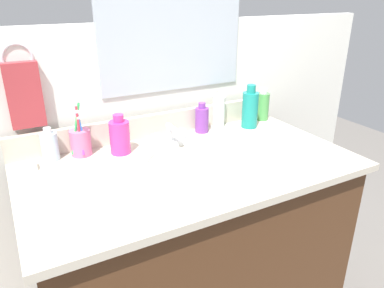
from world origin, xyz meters
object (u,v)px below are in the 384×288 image
(bottle_gel_clear, at_px, (50,146))
(bottle_lotion_white, at_px, (219,110))
(bottle_cream_purple, at_px, (202,119))
(soap_bar, at_px, (26,167))
(cup_pink, at_px, (80,141))
(bottle_mouthwash_teal, at_px, (250,109))
(faucet, at_px, (170,137))
(bottle_toner_green, at_px, (263,106))
(hand_towel, at_px, (25,95))
(bottle_soap_pink, at_px, (120,136))

(bottle_gel_clear, bearing_deg, bottle_lotion_white, 1.21)
(bottle_cream_purple, xyz_separation_m, soap_bar, (-0.68, -0.03, -0.04))
(cup_pink, xyz_separation_m, soap_bar, (-0.19, -0.04, -0.04))
(bottle_gel_clear, height_order, bottle_lotion_white, bottle_lotion_white)
(bottle_lotion_white, bearing_deg, bottle_cream_purple, -164.43)
(bottle_cream_purple, bearing_deg, bottle_lotion_white, 15.57)
(bottle_mouthwash_teal, height_order, bottle_cream_purple, bottle_mouthwash_teal)
(bottle_lotion_white, bearing_deg, cup_pink, -177.57)
(faucet, relative_size, bottle_toner_green, 1.11)
(bottle_gel_clear, bearing_deg, soap_bar, -151.30)
(bottle_gel_clear, xyz_separation_m, cup_pink, (0.10, -0.01, 0.00))
(bottle_mouthwash_teal, relative_size, soap_bar, 2.87)
(bottle_mouthwash_teal, bearing_deg, hand_towel, 171.91)
(bottle_gel_clear, bearing_deg, bottle_mouthwash_teal, -4.16)
(cup_pink, bearing_deg, soap_bar, -168.96)
(bottle_toner_green, bearing_deg, cup_pink, -179.68)
(bottle_soap_pink, height_order, bottle_toner_green, bottle_soap_pink)
(bottle_gel_clear, xyz_separation_m, bottle_mouthwash_teal, (0.80, -0.06, 0.03))
(bottle_gel_clear, distance_m, bottle_mouthwash_teal, 0.80)
(bottle_mouthwash_teal, xyz_separation_m, bottle_toner_green, (0.11, 0.05, -0.02))
(faucet, height_order, bottle_soap_pink, bottle_soap_pink)
(hand_towel, relative_size, soap_bar, 3.44)
(faucet, distance_m, bottle_lotion_white, 0.29)
(bottle_cream_purple, bearing_deg, faucet, -161.42)
(faucet, xyz_separation_m, bottle_lotion_white, (0.27, 0.09, 0.04))
(hand_towel, distance_m, bottle_cream_purple, 0.66)
(bottle_mouthwash_teal, distance_m, bottle_soap_pink, 0.57)
(faucet, height_order, bottle_lotion_white, bottle_lotion_white)
(faucet, relative_size, soap_bar, 2.50)
(bottle_mouthwash_teal, relative_size, bottle_toner_green, 1.28)
(bottle_gel_clear, bearing_deg, cup_pink, -5.83)
(bottle_gel_clear, relative_size, bottle_lotion_white, 0.77)
(bottle_gel_clear, xyz_separation_m, bottle_soap_pink, (0.23, -0.06, 0.01))
(hand_towel, relative_size, cup_pink, 1.15)
(bottle_toner_green, distance_m, cup_pink, 0.81)
(bottle_mouthwash_teal, bearing_deg, bottle_soap_pink, -179.96)
(bottle_gel_clear, bearing_deg, faucet, -9.52)
(soap_bar, bearing_deg, bottle_gel_clear, 28.70)
(faucet, height_order, bottle_mouthwash_teal, bottle_mouthwash_teal)
(bottle_mouthwash_teal, bearing_deg, cup_pink, 176.08)
(bottle_gel_clear, relative_size, bottle_cream_purple, 0.94)
(bottle_cream_purple, bearing_deg, bottle_gel_clear, 178.77)
(cup_pink, bearing_deg, faucet, -10.68)
(hand_towel, height_order, bottle_lotion_white, hand_towel)
(bottle_cream_purple, xyz_separation_m, cup_pink, (-0.49, 0.00, -0.00))
(bottle_lotion_white, bearing_deg, soap_bar, -175.47)
(bottle_soap_pink, xyz_separation_m, bottle_lotion_white, (0.46, 0.07, 0.01))
(bottle_lotion_white, bearing_deg, bottle_toner_green, -5.33)
(bottle_mouthwash_teal, relative_size, bottle_cream_purple, 1.48)
(faucet, relative_size, cup_pink, 0.84)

